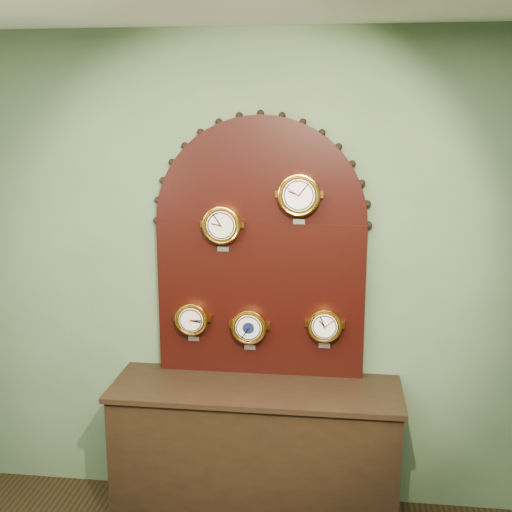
# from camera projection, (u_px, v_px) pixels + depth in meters

# --- Properties ---
(wall_back) EXTENTS (4.00, 0.00, 4.00)m
(wall_back) POSITION_uv_depth(u_px,v_px,m) (261.00, 277.00, 3.83)
(wall_back) COLOR #4B6444
(wall_back) RESTS_ON ground
(shop_counter) EXTENTS (1.60, 0.50, 0.80)m
(shop_counter) POSITION_uv_depth(u_px,v_px,m) (256.00, 456.00, 3.79)
(shop_counter) COLOR black
(shop_counter) RESTS_ON ground_plane
(display_board) EXTENTS (1.26, 0.06, 1.53)m
(display_board) POSITION_uv_depth(u_px,v_px,m) (260.00, 241.00, 3.74)
(display_board) COLOR black
(display_board) RESTS_ON shop_counter
(roman_clock) EXTENTS (0.22, 0.08, 0.27)m
(roman_clock) POSITION_uv_depth(u_px,v_px,m) (222.00, 225.00, 3.68)
(roman_clock) COLOR gold
(roman_clock) RESTS_ON display_board
(arabic_clock) EXTENTS (0.24, 0.08, 0.29)m
(arabic_clock) POSITION_uv_depth(u_px,v_px,m) (299.00, 195.00, 3.59)
(arabic_clock) COLOR gold
(arabic_clock) RESTS_ON display_board
(hygrometer) EXTENTS (0.19, 0.08, 0.24)m
(hygrometer) POSITION_uv_depth(u_px,v_px,m) (192.00, 319.00, 3.82)
(hygrometer) COLOR gold
(hygrometer) RESTS_ON display_board
(barometer) EXTENTS (0.20, 0.08, 0.26)m
(barometer) POSITION_uv_depth(u_px,v_px,m) (249.00, 326.00, 3.79)
(barometer) COLOR gold
(barometer) RESTS_ON display_board
(tide_clock) EXTENTS (0.19, 0.08, 0.25)m
(tide_clock) POSITION_uv_depth(u_px,v_px,m) (325.00, 325.00, 3.73)
(tide_clock) COLOR gold
(tide_clock) RESTS_ON display_board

